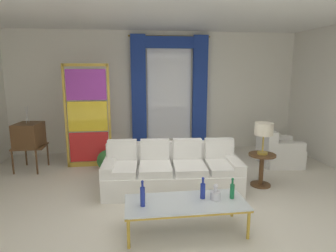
{
  "coord_description": "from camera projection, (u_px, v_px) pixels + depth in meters",
  "views": [
    {
      "loc": [
        -0.71,
        -4.36,
        2.1
      ],
      "look_at": [
        0.0,
        0.9,
        1.05
      ],
      "focal_mm": 31.24,
      "sensor_mm": 36.0,
      "label": 1
    }
  ],
  "objects": [
    {
      "name": "ground_plane",
      "position": [
        175.0,
        200.0,
        4.74
      ],
      "size": [
        16.0,
        16.0,
        0.0
      ],
      "primitive_type": "plane",
      "color": "silver"
    },
    {
      "name": "wall_rear",
      "position": [
        157.0,
        92.0,
        7.42
      ],
      "size": [
        8.0,
        0.12,
        3.0
      ],
      "primitive_type": "cube",
      "color": "white",
      "rests_on": "ground"
    },
    {
      "name": "ceiling_slab",
      "position": [
        169.0,
        13.0,
        4.93
      ],
      "size": [
        8.0,
        7.6,
        0.04
      ],
      "primitive_type": "cube",
      "color": "white"
    },
    {
      "name": "curtained_window",
      "position": [
        170.0,
        83.0,
        7.26
      ],
      "size": [
        2.0,
        0.17,
        2.7
      ],
      "color": "white",
      "rests_on": "ground"
    },
    {
      "name": "couch_white_long",
      "position": [
        172.0,
        172.0,
        5.14
      ],
      "size": [
        2.4,
        1.09,
        0.86
      ],
      "color": "white",
      "rests_on": "ground"
    },
    {
      "name": "coffee_table",
      "position": [
        186.0,
        204.0,
        3.77
      ],
      "size": [
        1.56,
        0.66,
        0.41
      ],
      "color": "silver",
      "rests_on": "ground"
    },
    {
      "name": "bottle_blue_decanter",
      "position": [
        143.0,
        196.0,
        3.62
      ],
      "size": [
        0.06,
        0.06,
        0.34
      ],
      "color": "navy",
      "rests_on": "coffee_table"
    },
    {
      "name": "bottle_crystal_tall",
      "position": [
        232.0,
        190.0,
        3.84
      ],
      "size": [
        0.06,
        0.06,
        0.29
      ],
      "color": "#196B3D",
      "rests_on": "coffee_table"
    },
    {
      "name": "bottle_amber_squat",
      "position": [
        215.0,
        194.0,
        3.82
      ],
      "size": [
        0.13,
        0.13,
        0.21
      ],
      "color": "silver",
      "rests_on": "coffee_table"
    },
    {
      "name": "bottle_ruby_flask",
      "position": [
        203.0,
        190.0,
        3.84
      ],
      "size": [
        0.07,
        0.07,
        0.3
      ],
      "color": "navy",
      "rests_on": "coffee_table"
    },
    {
      "name": "vintage_tv",
      "position": [
        29.0,
        136.0,
        6.03
      ],
      "size": [
        0.62,
        0.65,
        1.35
      ],
      "color": "brown",
      "rests_on": "ground"
    },
    {
      "name": "armchair_white",
      "position": [
        277.0,
        152.0,
        6.46
      ],
      "size": [
        0.9,
        0.9,
        0.8
      ],
      "color": "white",
      "rests_on": "ground"
    },
    {
      "name": "stained_glass_divider",
      "position": [
        88.0,
        118.0,
        6.19
      ],
      "size": [
        0.95,
        0.05,
        2.2
      ],
      "color": "gold",
      "rests_on": "ground"
    },
    {
      "name": "peacock_figurine",
      "position": [
        107.0,
        161.0,
        6.02
      ],
      "size": [
        0.44,
        0.6,
        0.5
      ],
      "color": "beige",
      "rests_on": "ground"
    },
    {
      "name": "round_side_table",
      "position": [
        261.0,
        167.0,
        5.26
      ],
      "size": [
        0.48,
        0.48,
        0.59
      ],
      "color": "brown",
      "rests_on": "ground"
    },
    {
      "name": "table_lamp_brass",
      "position": [
        264.0,
        130.0,
        5.13
      ],
      "size": [
        0.32,
        0.32,
        0.57
      ],
      "color": "#B29338",
      "rests_on": "round_side_table"
    }
  ]
}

